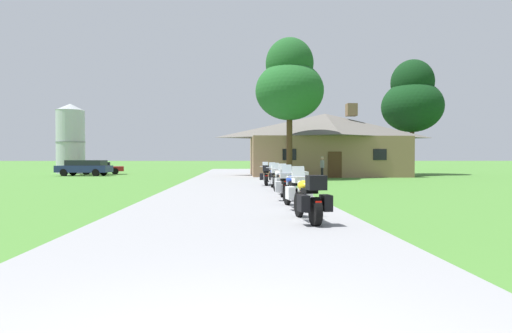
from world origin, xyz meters
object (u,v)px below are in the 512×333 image
motorcycle_orange_third_in_row (284,185)px  motorcycle_blue_fifth_in_row (274,177)px  motorcycle_blue_farthest_in_row (266,175)px  motorcycle_yellow_nearest_to_camera (309,199)px  motorcycle_blue_second_in_row (295,190)px  motorcycle_white_fourth_in_row (281,181)px  parked_navy_suv_far_left (85,167)px  tree_by_lodge_front (290,83)px  parked_red_sedan_far_left (101,168)px  metal_silo_distant (71,139)px  bystander_gray_shirt_near_lodge (322,166)px  tree_right_of_lodge (412,99)px

motorcycle_orange_third_in_row → motorcycle_blue_fifth_in_row: bearing=90.1°
motorcycle_blue_fifth_in_row → motorcycle_blue_farthest_in_row: 2.76m
motorcycle_yellow_nearest_to_camera → motorcycle_blue_second_in_row: (0.06, 2.79, 0.00)m
motorcycle_white_fourth_in_row → parked_navy_suv_far_left: parked_navy_suv_far_left is taller
motorcycle_blue_second_in_row → tree_by_lodge_front: bearing=76.0°
motorcycle_blue_farthest_in_row → parked_red_sedan_far_left: motorcycle_blue_farthest_in_row is taller
motorcycle_blue_farthest_in_row → metal_silo_distant: (-18.81, 21.14, 3.00)m
motorcycle_blue_fifth_in_row → bystander_gray_shirt_near_lodge: bearing=65.4°
metal_silo_distant → tree_by_lodge_front: bearing=-31.8°
tree_by_lodge_front → tree_right_of_lodge: (13.01, 8.64, 0.07)m
parked_navy_suv_far_left → motorcycle_yellow_nearest_to_camera: bearing=-147.0°
parked_navy_suv_far_left → parked_red_sedan_far_left: (0.40, 3.22, -0.13)m
motorcycle_blue_second_in_row → tree_right_of_lodge: size_ratio=0.19×
motorcycle_blue_farthest_in_row → tree_by_lodge_front: bearing=75.5°
bystander_gray_shirt_near_lodge → parked_red_sedan_far_left: 21.98m
motorcycle_blue_farthest_in_row → tree_right_of_lodge: tree_right_of_lodge is taller
motorcycle_blue_second_in_row → motorcycle_orange_third_in_row: size_ratio=1.00×
motorcycle_yellow_nearest_to_camera → parked_navy_suv_far_left: size_ratio=0.44×
motorcycle_blue_fifth_in_row → motorcycle_blue_farthest_in_row: same height
bystander_gray_shirt_near_lodge → metal_silo_distant: (-23.66, 12.93, 2.66)m
tree_by_lodge_front → tree_right_of_lodge: 15.62m
metal_silo_distant → motorcycle_blue_second_in_row: bearing=-59.5°
motorcycle_blue_second_in_row → tree_by_lodge_front: 20.22m
motorcycle_blue_farthest_in_row → parked_red_sedan_far_left: size_ratio=0.46×
motorcycle_blue_second_in_row → motorcycle_blue_farthest_in_row: bearing=83.2°
metal_silo_distant → parked_red_sedan_far_left: size_ratio=1.59×
motorcycle_blue_second_in_row → motorcycle_orange_third_in_row: same height
bystander_gray_shirt_near_lodge → tree_right_of_lodge: 14.88m
motorcycle_yellow_nearest_to_camera → tree_by_lodge_front: size_ratio=0.20×
motorcycle_yellow_nearest_to_camera → motorcycle_white_fourth_in_row: bearing=82.3°
motorcycle_blue_second_in_row → metal_silo_distant: 37.40m
motorcycle_blue_fifth_in_row → motorcycle_blue_second_in_row: bearing=-92.5°
bystander_gray_shirt_near_lodge → tree_right_of_lodge: tree_right_of_lodge is taller
motorcycle_blue_fifth_in_row → tree_right_of_lodge: (15.12, 19.41, 6.64)m
motorcycle_blue_fifth_in_row → parked_navy_suv_far_left: (-15.40, 17.64, 0.16)m
motorcycle_blue_second_in_row → tree_right_of_lodge: bearing=53.8°
motorcycle_yellow_nearest_to_camera → motorcycle_blue_fifth_in_row: bearing=82.9°
motorcycle_orange_third_in_row → motorcycle_yellow_nearest_to_camera: bearing=-89.1°
motorcycle_orange_third_in_row → metal_silo_distant: bearing=124.1°
motorcycle_orange_third_in_row → metal_silo_distant: 35.09m
tree_right_of_lodge → parked_red_sedan_far_left: (-30.11, 1.44, -6.61)m
motorcycle_white_fourth_in_row → metal_silo_distant: 32.95m
metal_silo_distant → parked_navy_suv_far_left: (3.63, -6.25, -2.84)m
motorcycle_blue_fifth_in_row → bystander_gray_shirt_near_lodge: size_ratio=1.24×
motorcycle_orange_third_in_row → bystander_gray_shirt_near_lodge: 17.15m
parked_navy_suv_far_left → tree_right_of_lodge: bearing=-81.7°
motorcycle_yellow_nearest_to_camera → motorcycle_blue_farthest_in_row: size_ratio=1.00×
tree_by_lodge_front → parked_navy_suv_far_left: size_ratio=2.22×
metal_silo_distant → parked_red_sedan_far_left: 5.86m
motorcycle_blue_second_in_row → parked_red_sedan_far_left: motorcycle_blue_second_in_row is taller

